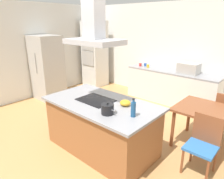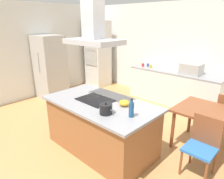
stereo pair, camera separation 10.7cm
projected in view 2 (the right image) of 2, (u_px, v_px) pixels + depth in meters
The scene contains 18 objects.
ground at pixel (148, 120), 4.77m from camera, with size 16.00×16.00×0.00m, color tan.
wall_back at pixel (187, 54), 5.54m from camera, with size 7.20×0.10×2.70m, color white.
wall_left at pixel (46, 50), 6.23m from camera, with size 0.10×8.80×2.70m, color white.
kitchen_island at pixel (101, 126), 3.59m from camera, with size 1.97×1.08×0.90m.
cooktop at pixel (95, 100), 3.53m from camera, with size 0.60×0.44×0.01m, color black.
tea_kettle at pixel (106, 109), 2.99m from camera, with size 0.24×0.19×0.18m.
olive_oil_bottle at pixel (131, 109), 2.89m from camera, with size 0.07×0.07×0.27m.
mixing_bowl at pixel (124, 103), 3.28m from camera, with size 0.17×0.17×0.10m, color gold.
back_counter at pixel (173, 87), 5.65m from camera, with size 2.52×0.62×0.90m.
countertop_microwave at pixel (191, 69), 5.18m from camera, with size 0.50×0.38×0.28m, color #B2AFAA.
coffee_mug_red at pixel (143, 65), 6.11m from camera, with size 0.08×0.08×0.09m, color red.
coffee_mug_blue at pixel (148, 65), 6.10m from camera, with size 0.08×0.08×0.09m, color #2D56B2.
coffee_mug_yellow at pixel (151, 66), 5.93m from camera, with size 0.08×0.08×0.09m, color gold.
wall_oven_stack at pixel (98, 54), 7.09m from camera, with size 0.70×0.66×2.20m.
refrigerator at pixel (50, 67), 5.95m from camera, with size 0.80×0.73×1.82m.
dining_table at pixel (219, 118), 3.41m from camera, with size 1.40×0.90×0.75m.
chair_facing_island at pixel (203, 142), 3.00m from camera, with size 0.42×0.42×0.89m.
range_hood at pixel (93, 28), 3.15m from camera, with size 0.90×0.55×0.78m.
Camera 2 is at (2.34, -2.19, 2.21)m, focal length 32.82 mm.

